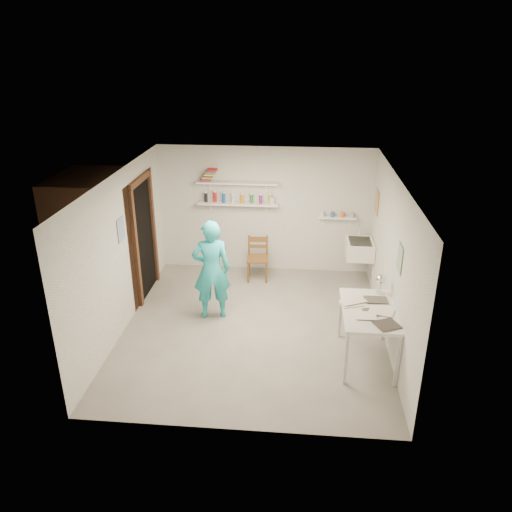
# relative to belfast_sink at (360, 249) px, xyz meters

# --- Properties ---
(floor) EXTENTS (4.00, 4.50, 0.02)m
(floor) POSITION_rel_belfast_sink_xyz_m (-1.75, -1.70, -0.71)
(floor) COLOR slate
(floor) RESTS_ON ground
(ceiling) EXTENTS (4.00, 4.50, 0.02)m
(ceiling) POSITION_rel_belfast_sink_xyz_m (-1.75, -1.70, 1.71)
(ceiling) COLOR silver
(ceiling) RESTS_ON wall_back
(wall_back) EXTENTS (4.00, 0.02, 2.40)m
(wall_back) POSITION_rel_belfast_sink_xyz_m (-1.75, 0.56, 0.50)
(wall_back) COLOR silver
(wall_back) RESTS_ON ground
(wall_front) EXTENTS (4.00, 0.02, 2.40)m
(wall_front) POSITION_rel_belfast_sink_xyz_m (-1.75, -3.96, 0.50)
(wall_front) COLOR silver
(wall_front) RESTS_ON ground
(wall_left) EXTENTS (0.02, 4.50, 2.40)m
(wall_left) POSITION_rel_belfast_sink_xyz_m (-3.76, -1.70, 0.50)
(wall_left) COLOR silver
(wall_left) RESTS_ON ground
(wall_right) EXTENTS (0.02, 4.50, 2.40)m
(wall_right) POSITION_rel_belfast_sink_xyz_m (0.26, -1.70, 0.50)
(wall_right) COLOR silver
(wall_right) RESTS_ON ground
(doorway_recess) EXTENTS (0.02, 0.90, 2.00)m
(doorway_recess) POSITION_rel_belfast_sink_xyz_m (-3.74, -0.65, 0.30)
(doorway_recess) COLOR black
(doorway_recess) RESTS_ON wall_left
(corridor_box) EXTENTS (1.40, 1.50, 2.10)m
(corridor_box) POSITION_rel_belfast_sink_xyz_m (-4.45, -0.65, 0.35)
(corridor_box) COLOR brown
(corridor_box) RESTS_ON ground
(door_lintel) EXTENTS (0.06, 1.05, 0.10)m
(door_lintel) POSITION_rel_belfast_sink_xyz_m (-3.72, -0.65, 1.35)
(door_lintel) COLOR brown
(door_lintel) RESTS_ON wall_left
(door_jamb_near) EXTENTS (0.06, 0.10, 2.00)m
(door_jamb_near) POSITION_rel_belfast_sink_xyz_m (-3.72, -1.15, 0.30)
(door_jamb_near) COLOR brown
(door_jamb_near) RESTS_ON ground
(door_jamb_far) EXTENTS (0.06, 0.10, 2.00)m
(door_jamb_far) POSITION_rel_belfast_sink_xyz_m (-3.72, -0.15, 0.30)
(door_jamb_far) COLOR brown
(door_jamb_far) RESTS_ON ground
(shelf_lower) EXTENTS (1.50, 0.22, 0.03)m
(shelf_lower) POSITION_rel_belfast_sink_xyz_m (-2.25, 0.43, 0.65)
(shelf_lower) COLOR white
(shelf_lower) RESTS_ON wall_back
(shelf_upper) EXTENTS (1.50, 0.22, 0.03)m
(shelf_upper) POSITION_rel_belfast_sink_xyz_m (-2.25, 0.43, 1.05)
(shelf_upper) COLOR white
(shelf_upper) RESTS_ON wall_back
(ledge_shelf) EXTENTS (0.70, 0.14, 0.03)m
(ledge_shelf) POSITION_rel_belfast_sink_xyz_m (-0.40, 0.47, 0.42)
(ledge_shelf) COLOR white
(ledge_shelf) RESTS_ON wall_back
(poster_left) EXTENTS (0.01, 0.28, 0.36)m
(poster_left) POSITION_rel_belfast_sink_xyz_m (-3.74, -1.65, 0.85)
(poster_left) COLOR #334C7F
(poster_left) RESTS_ON wall_left
(poster_right_a) EXTENTS (0.01, 0.34, 0.42)m
(poster_right_a) POSITION_rel_belfast_sink_xyz_m (0.24, 0.10, 0.85)
(poster_right_a) COLOR #995933
(poster_right_a) RESTS_ON wall_right
(poster_right_b) EXTENTS (0.01, 0.30, 0.38)m
(poster_right_b) POSITION_rel_belfast_sink_xyz_m (0.24, -2.25, 0.80)
(poster_right_b) COLOR #3F724C
(poster_right_b) RESTS_ON wall_right
(belfast_sink) EXTENTS (0.48, 0.60, 0.30)m
(belfast_sink) POSITION_rel_belfast_sink_xyz_m (0.00, 0.00, 0.00)
(belfast_sink) COLOR white
(belfast_sink) RESTS_ON wall_right
(man) EXTENTS (0.67, 0.51, 1.65)m
(man) POSITION_rel_belfast_sink_xyz_m (-2.45, -1.39, 0.12)
(man) COLOR #25B3BB
(man) RESTS_ON ground
(wall_clock) EXTENTS (0.30, 0.10, 0.30)m
(wall_clock) POSITION_rel_belfast_sink_xyz_m (-2.40, -1.17, 0.40)
(wall_clock) COLOR #F8ECA9
(wall_clock) RESTS_ON man
(wooden_chair) EXTENTS (0.41, 0.40, 0.85)m
(wooden_chair) POSITION_rel_belfast_sink_xyz_m (-1.84, 0.03, -0.28)
(wooden_chair) COLOR brown
(wooden_chair) RESTS_ON ground
(work_table) EXTENTS (0.73, 1.21, 0.81)m
(work_table) POSITION_rel_belfast_sink_xyz_m (-0.11, -2.41, -0.30)
(work_table) COLOR silver
(work_table) RESTS_ON ground
(desk_lamp) EXTENTS (0.15, 0.15, 0.15)m
(desk_lamp) POSITION_rel_belfast_sink_xyz_m (0.09, -1.92, 0.33)
(desk_lamp) COLOR silver
(desk_lamp) RESTS_ON work_table
(spray_cans) EXTENTS (1.29, 0.06, 0.17)m
(spray_cans) POSITION_rel_belfast_sink_xyz_m (-2.25, 0.43, 0.75)
(spray_cans) COLOR black
(spray_cans) RESTS_ON shelf_lower
(book_stack) EXTENTS (0.32, 0.14, 0.22)m
(book_stack) POSITION_rel_belfast_sink_xyz_m (-2.78, 0.43, 1.18)
(book_stack) COLOR red
(book_stack) RESTS_ON shelf_upper
(ledge_pots) EXTENTS (0.48, 0.07, 0.09)m
(ledge_pots) POSITION_rel_belfast_sink_xyz_m (-0.40, 0.47, 0.48)
(ledge_pots) COLOR silver
(ledge_pots) RESTS_ON ledge_shelf
(papers) EXTENTS (0.30, 0.22, 0.03)m
(papers) POSITION_rel_belfast_sink_xyz_m (-0.11, -2.41, 0.12)
(papers) COLOR silver
(papers) RESTS_ON work_table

